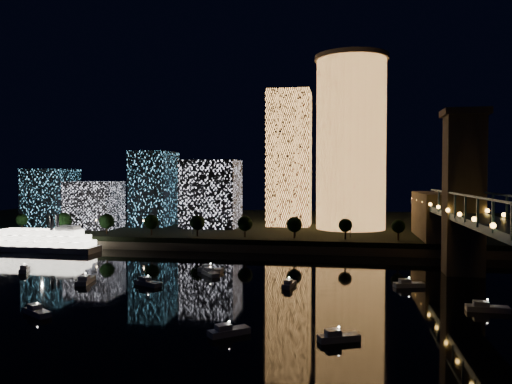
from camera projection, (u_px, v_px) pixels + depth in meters
ground at (213, 307)px, 113.57m from camera, size 520.00×520.00×0.00m
far_bank at (289, 226)px, 271.00m from camera, size 420.00×160.00×5.00m
seawall at (267, 248)px, 194.24m from camera, size 420.00×6.00×3.00m
tower_cylindrical at (351, 143)px, 232.19m from camera, size 34.00×34.00×80.26m
tower_rectangular at (289, 159)px, 247.82m from camera, size 20.94×20.94×66.63m
midrise_blocks at (140, 195)px, 243.54m from camera, size 102.60×40.97×36.84m
riverboat at (37, 241)px, 197.42m from camera, size 49.78×11.45×14.93m
motorboats at (197, 291)px, 126.65m from camera, size 136.56×64.12×2.78m
esplanade_trees at (184, 223)px, 205.97m from camera, size 165.24×6.93×8.97m
street_lamps at (192, 225)px, 211.64m from camera, size 132.70×0.70×5.65m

